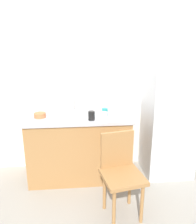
{
  "coord_description": "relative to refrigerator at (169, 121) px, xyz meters",
  "views": [
    {
      "loc": [
        -0.44,
        -2.17,
        1.8
      ],
      "look_at": [
        -0.18,
        0.6,
        0.93
      ],
      "focal_mm": 37.04,
      "sensor_mm": 36.0,
      "label": 1
    }
  ],
  "objects": [
    {
      "name": "cup_black",
      "position": [
        -1.05,
        -0.21,
        0.18
      ],
      "size": [
        0.08,
        0.08,
        0.11
      ],
      "primitive_type": "cylinder",
      "color": "black",
      "rests_on": "countertop"
    },
    {
      "name": "terracotta_bowl",
      "position": [
        -1.69,
        -0.06,
        0.15
      ],
      "size": [
        0.15,
        0.15,
        0.06
      ],
      "primitive_type": "cylinder",
      "color": "#C67042",
      "rests_on": "countertop"
    },
    {
      "name": "cabinet_base",
      "position": [
        -1.21,
        -0.01,
        -0.34
      ],
      "size": [
        1.29,
        0.6,
        0.84
      ],
      "primitive_type": "cube",
      "color": "#A87542",
      "rests_on": "ground_plane"
    },
    {
      "name": "dish_tray",
      "position": [
        -1.3,
        -0.06,
        0.15
      ],
      "size": [
        0.28,
        0.2,
        0.05
      ],
      "primitive_type": "cube",
      "color": "white",
      "rests_on": "countertop"
    },
    {
      "name": "countertop",
      "position": [
        -1.21,
        -0.01,
        0.1
      ],
      "size": [
        1.33,
        0.64,
        0.04
      ],
      "primitive_type": "cube",
      "color": "#B7B7BC",
      "rests_on": "cabinet_base"
    },
    {
      "name": "chair",
      "position": [
        -0.79,
        -0.77,
        -0.25
      ],
      "size": [
        0.47,
        0.47,
        0.89
      ],
      "rotation": [
        0.0,
        0.0,
        0.2
      ],
      "color": "#A87542",
      "rests_on": "ground_plane"
    },
    {
      "name": "cup_teal",
      "position": [
        -0.87,
        -0.06,
        0.17
      ],
      "size": [
        0.07,
        0.07,
        0.1
      ],
      "primitive_type": "cylinder",
      "color": "teal",
      "rests_on": "countertop"
    },
    {
      "name": "refrigerator",
      "position": [
        0.0,
        0.0,
        0.0
      ],
      "size": [
        0.62,
        0.58,
        1.51
      ],
      "primitive_type": "cube",
      "color": "silver",
      "rests_on": "ground_plane"
    },
    {
      "name": "back_wall",
      "position": [
        -0.78,
        0.34,
        0.52
      ],
      "size": [
        4.8,
        0.1,
        2.55
      ],
      "primitive_type": "cube",
      "color": "white",
      "rests_on": "ground_plane"
    },
    {
      "name": "cup_white",
      "position": [
        -0.9,
        -0.23,
        0.17
      ],
      "size": [
        0.07,
        0.07,
        0.1
      ],
      "primitive_type": "cylinder",
      "color": "white",
      "rests_on": "countertop"
    },
    {
      "name": "ground_plane",
      "position": [
        -0.78,
        -0.66,
        -0.75
      ],
      "size": [
        8.0,
        8.0,
        0.0
      ],
      "primitive_type": "plane",
      "color": "#9E998E"
    },
    {
      "name": "faucet",
      "position": [
        -1.27,
        0.24,
        0.27
      ],
      "size": [
        0.02,
        0.02,
        0.29
      ],
      "primitive_type": "cylinder",
      "color": "#B7B7BC",
      "rests_on": "countertop"
    }
  ]
}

